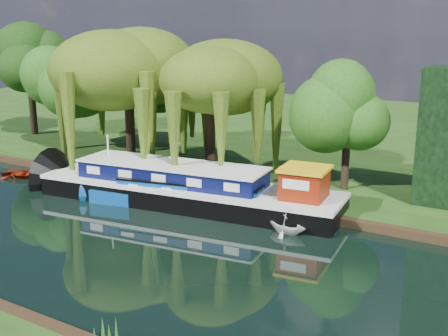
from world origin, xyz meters
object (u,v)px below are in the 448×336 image
Objects in this scene: red_dinghy at (22,177)px; white_cruiser at (287,233)px; dutch_barge at (189,189)px; narrowboat at (189,198)px.

white_cruiser reaches higher than red_dinghy.
dutch_barge is 1.54× the size of narrowboat.
dutch_barge reaches higher than narrowboat.
red_dinghy is 21.40m from white_cruiser.
red_dinghy is (-14.10, -1.14, -1.01)m from dutch_barge.
white_cruiser is (7.29, -1.37, -1.01)m from dutch_barge.
narrowboat reaches higher than white_cruiser.
narrowboat is (0.49, -0.71, -0.35)m from dutch_barge.
narrowboat is at bearing -62.72° from dutch_barge.
dutch_barge is 6.29× the size of red_dinghy.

